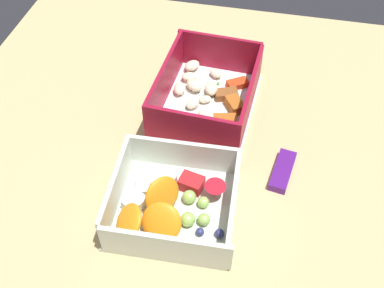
% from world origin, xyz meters
% --- Properties ---
extents(table_surface, '(0.80, 0.80, 0.02)m').
position_xyz_m(table_surface, '(0.00, 0.00, 0.01)').
color(table_surface, tan).
rests_on(table_surface, ground).
extents(pasta_container, '(0.20, 0.15, 0.07)m').
position_xyz_m(pasta_container, '(-0.11, -0.00, 0.04)').
color(pasta_container, white).
rests_on(pasta_container, table_surface).
extents(fruit_bowl, '(0.15, 0.16, 0.06)m').
position_xyz_m(fruit_bowl, '(0.09, -0.01, 0.04)').
color(fruit_bowl, silver).
rests_on(fruit_bowl, table_surface).
extents(candy_bar, '(0.07, 0.03, 0.01)m').
position_xyz_m(candy_bar, '(0.00, 0.13, 0.03)').
color(candy_bar, '#51197A').
rests_on(candy_bar, table_surface).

